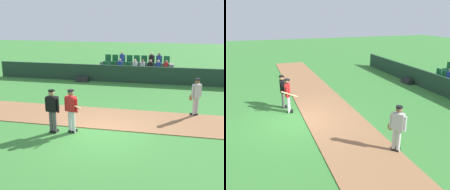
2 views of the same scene
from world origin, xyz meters
TOP-DOWN VIEW (x-y plane):
  - ground_plane at (0.00, 0.00)m, footprint 80.00×80.00m
  - infield_dirt_path at (0.00, 1.69)m, footprint 28.00×2.72m
  - dugout_fence at (0.00, 9.06)m, footprint 20.00×0.16m
  - stadium_bleachers at (0.03, 10.51)m, footprint 5.55×2.10m
  - batter_red_jersey at (-1.06, -0.21)m, footprint 0.61×0.80m
  - umpire_home_plate at (-1.78, -0.37)m, footprint 0.59×0.33m
  - runner_grey_jersey at (3.81, 2.89)m, footprint 0.59×0.48m
  - equipment_bag at (-3.53, 8.61)m, footprint 0.90×0.36m

SIDE VIEW (x-z plane):
  - ground_plane at x=0.00m, z-range 0.00..0.00m
  - infield_dirt_path at x=0.00m, z-range 0.00..0.03m
  - equipment_bag at x=-3.53m, z-range 0.00..0.36m
  - stadium_bleachers at x=0.03m, z-range -0.43..1.47m
  - dugout_fence at x=0.00m, z-range 0.00..1.17m
  - runner_grey_jersey at x=3.81m, z-range 0.08..1.84m
  - batter_red_jersey at x=-1.06m, z-range 0.09..1.85m
  - umpire_home_plate at x=-1.78m, z-range 0.12..1.88m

